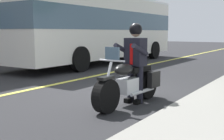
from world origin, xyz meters
name	(u,v)px	position (x,y,z in m)	size (l,w,h in m)	color
ground_plane	(110,92)	(0.00, 0.00, 0.00)	(80.00, 80.00, 0.00)	#28282B
lane_center_stripe	(53,85)	(0.00, -2.00, 0.01)	(60.00, 0.16, 0.01)	#E5DB4C
motorcycle_main	(130,84)	(0.78, 1.04, 0.45)	(2.22, 0.67, 1.26)	black
rider_main	(135,56)	(0.59, 1.05, 1.04)	(0.64, 0.57, 1.74)	black
bus_near	(102,25)	(-5.84, -4.35, 1.87)	(11.05, 2.70, 3.30)	white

